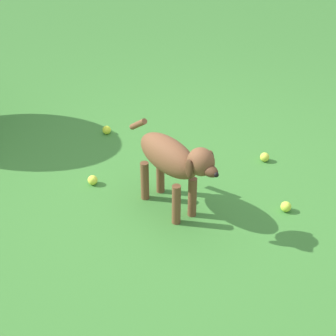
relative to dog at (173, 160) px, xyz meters
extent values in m
plane|color=#38722D|center=(0.07, -0.13, -0.36)|extent=(14.00, 14.00, 0.00)
ellipsoid|color=brown|center=(0.04, -0.02, 0.01)|extent=(0.53, 0.37, 0.22)
cylinder|color=brown|center=(-0.13, -0.01, -0.23)|extent=(0.05, 0.05, 0.26)
cylinder|color=brown|center=(-0.08, 0.10, -0.23)|extent=(0.05, 0.05, 0.26)
cylinder|color=brown|center=(0.16, -0.14, -0.23)|extent=(0.05, 0.05, 0.26)
cylinder|color=brown|center=(0.21, -0.03, -0.23)|extent=(0.05, 0.05, 0.26)
ellipsoid|color=brown|center=(-0.22, 0.10, 0.11)|extent=(0.20, 0.20, 0.16)
ellipsoid|color=#472B19|center=(-0.29, 0.13, 0.09)|extent=(0.13, 0.11, 0.06)
sphere|color=black|center=(-0.34, 0.15, 0.09)|extent=(0.03, 0.03, 0.03)
ellipsoid|color=#472B19|center=(-0.25, 0.03, 0.09)|extent=(0.06, 0.05, 0.12)
ellipsoid|color=#472B19|center=(-0.19, 0.17, 0.09)|extent=(0.06, 0.05, 0.12)
cylinder|color=brown|center=(0.32, -0.14, 0.09)|extent=(0.16, 0.10, 0.13)
sphere|color=#C6D931|center=(0.92, -0.62, -0.33)|extent=(0.07, 0.07, 0.07)
sphere|color=#D0DF40|center=(0.60, 0.00, -0.33)|extent=(0.07, 0.07, 0.07)
sphere|color=#C2E23F|center=(-0.62, -0.32, -0.33)|extent=(0.07, 0.07, 0.07)
sphere|color=#C7D340|center=(-0.30, -0.82, -0.33)|extent=(0.07, 0.07, 0.07)
camera|label=1|loc=(-1.23, 2.32, 1.60)|focal=56.31mm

